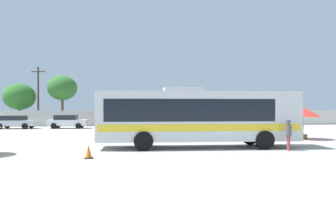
# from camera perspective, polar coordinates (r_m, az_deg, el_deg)

# --- Properties ---
(ground_plane) EXTENTS (300.00, 300.00, 0.00)m
(ground_plane) POSITION_cam_1_polar(r_m,az_deg,el_deg) (29.17, -0.53, -3.80)
(ground_plane) COLOR #A3A099
(perimeter_wall) EXTENTS (80.00, 0.30, 1.96)m
(perimeter_wall) POSITION_cam_1_polar(r_m,az_deg,el_deg) (42.65, -2.40, -1.06)
(perimeter_wall) COLOR beige
(perimeter_wall) RESTS_ON ground_plane
(coach_bus_silver_yellow) EXTENTS (11.53, 2.96, 3.47)m
(coach_bus_silver_yellow) POSITION_cam_1_polar(r_m,az_deg,el_deg) (19.03, 4.78, -0.62)
(coach_bus_silver_yellow) COLOR silver
(coach_bus_silver_yellow) RESTS_ON ground_plane
(attendant_by_bus_door) EXTENTS (0.40, 0.40, 1.62)m
(attendant_by_bus_door) POSITION_cam_1_polar(r_m,az_deg,el_deg) (18.78, 20.25, -3.52)
(attendant_by_bus_door) COLOR #99383D
(attendant_by_bus_door) RESTS_ON ground_plane
(vendor_umbrella_secondary_red) EXTENTS (2.45, 2.45, 2.33)m
(vendor_umbrella_secondary_red) POSITION_cam_1_polar(r_m,az_deg,el_deg) (25.96, 22.49, -0.07)
(vendor_umbrella_secondary_red) COLOR gray
(vendor_umbrella_secondary_red) RESTS_ON ground_plane
(parked_car_leftmost_silver) EXTENTS (4.53, 2.27, 1.44)m
(parked_car_leftmost_silver) POSITION_cam_1_polar(r_m,az_deg,el_deg) (39.92, -25.06, -1.55)
(parked_car_leftmost_silver) COLOR #B7BABF
(parked_car_leftmost_silver) RESTS_ON ground_plane
(parked_car_second_white) EXTENTS (4.33, 2.10, 1.50)m
(parked_car_second_white) POSITION_cam_1_polar(r_m,az_deg,el_deg) (38.48, -17.10, -1.56)
(parked_car_second_white) COLOR silver
(parked_car_second_white) RESTS_ON ground_plane
(parked_car_third_red) EXTENTS (4.55, 2.27, 1.52)m
(parked_car_third_red) POSITION_cam_1_polar(r_m,az_deg,el_deg) (37.78, -9.00, -1.56)
(parked_car_third_red) COLOR red
(parked_car_third_red) RESTS_ON ground_plane
(parked_car_rightmost_white) EXTENTS (4.60, 2.22, 1.52)m
(parked_car_rightmost_white) POSITION_cam_1_polar(r_m,az_deg,el_deg) (39.07, 1.64, -1.48)
(parked_car_rightmost_white) COLOR silver
(parked_car_rightmost_white) RESTS_ON ground_plane
(utility_pole_near) EXTENTS (1.80, 0.40, 7.72)m
(utility_pole_near) POSITION_cam_1_polar(r_m,az_deg,el_deg) (46.80, -21.66, 2.80)
(utility_pole_near) COLOR #4C3823
(utility_pole_near) RESTS_ON ground_plane
(roadside_tree_left) EXTENTS (4.13, 4.13, 5.55)m
(roadside_tree_left) POSITION_cam_1_polar(r_m,az_deg,el_deg) (47.69, -24.45, 2.43)
(roadside_tree_left) COLOR brown
(roadside_tree_left) RESTS_ON ground_plane
(roadside_tree_midleft) EXTENTS (3.84, 3.84, 6.58)m
(roadside_tree_midleft) POSITION_cam_1_polar(r_m,az_deg,el_deg) (45.67, -17.92, 3.97)
(roadside_tree_midleft) COLOR brown
(roadside_tree_midleft) RESTS_ON ground_plane
(traffic_cone_on_apron) EXTENTS (0.36, 0.36, 0.64)m
(traffic_cone_on_apron) POSITION_cam_1_polar(r_m,az_deg,el_deg) (15.39, -13.66, -6.73)
(traffic_cone_on_apron) COLOR black
(traffic_cone_on_apron) RESTS_ON ground_plane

